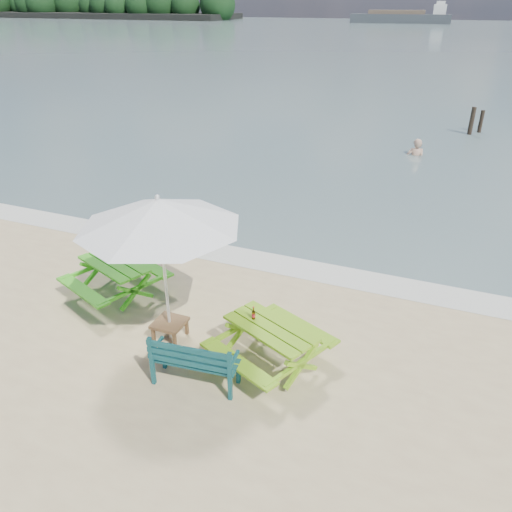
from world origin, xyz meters
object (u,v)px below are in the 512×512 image
at_px(picnic_table_right, 270,346).
at_px(beer_bottle, 254,315).
at_px(side_table, 170,329).
at_px(park_bench, 196,370).
at_px(picnic_table_left, 116,280).
at_px(swimmer, 415,162).
at_px(patio_umbrella, 159,213).

relative_size(picnic_table_right, beer_bottle, 9.62).
bearing_deg(picnic_table_right, side_table, -179.57).
xyz_separation_m(picnic_table_right, side_table, (-1.92, -0.01, -0.17)).
xyz_separation_m(picnic_table_right, park_bench, (-0.92, -0.88, -0.10)).
distance_m(picnic_table_left, side_table, 1.97).
relative_size(side_table, beer_bottle, 2.36).
relative_size(park_bench, swimmer, 0.77).
relative_size(picnic_table_left, side_table, 4.08).
relative_size(patio_umbrella, swimmer, 1.46).
bearing_deg(park_bench, side_table, 138.87).
relative_size(picnic_table_right, swimmer, 1.19).
bearing_deg(side_table, swimmer, 79.01).
relative_size(picnic_table_right, side_table, 4.08).
height_order(picnic_table_right, patio_umbrella, patio_umbrella).
height_order(picnic_table_left, patio_umbrella, patio_umbrella).
xyz_separation_m(patio_umbrella, swimmer, (2.71, 13.94, -2.71)).
bearing_deg(park_bench, swimmer, 83.41).
bearing_deg(picnic_table_left, side_table, -25.74).
xyz_separation_m(picnic_table_right, beer_bottle, (-0.35, 0.11, 0.46)).
bearing_deg(picnic_table_right, beer_bottle, 162.14).
distance_m(patio_umbrella, swimmer, 14.46).
xyz_separation_m(beer_bottle, swimmer, (1.14, 13.82, -1.10)).
height_order(picnic_table_left, picnic_table_right, picnic_table_left).
bearing_deg(picnic_table_right, patio_umbrella, -179.57).
xyz_separation_m(picnic_table_left, patio_umbrella, (1.77, -0.85, 2.06)).
distance_m(park_bench, patio_umbrella, 2.53).
distance_m(picnic_table_left, patio_umbrella, 2.84).
height_order(patio_umbrella, beer_bottle, patio_umbrella).
bearing_deg(patio_umbrella, swimmer, 79.01).
distance_m(beer_bottle, swimmer, 13.91).
bearing_deg(patio_umbrella, side_table, 180.00).
height_order(picnic_table_left, beer_bottle, beer_bottle).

